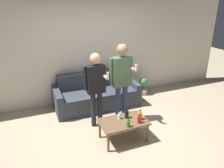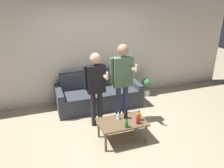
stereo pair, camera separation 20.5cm
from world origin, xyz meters
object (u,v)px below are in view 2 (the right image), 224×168
at_px(couch, 98,94).
at_px(bottle_orange, 138,120).
at_px(person_standing_left, 96,84).
at_px(coffee_table, 122,124).
at_px(person_standing_right, 122,77).

height_order(couch, bottle_orange, couch).
relative_size(couch, bottle_orange, 11.23).
distance_m(couch, person_standing_left, 1.13).
xyz_separation_m(couch, person_standing_left, (-0.28, -0.89, 0.65)).
xyz_separation_m(couch, coffee_table, (0.02, -1.56, 0.06)).
distance_m(coffee_table, person_standing_right, 0.97).
height_order(couch, person_standing_right, person_standing_right).
relative_size(coffee_table, bottle_orange, 4.86).
xyz_separation_m(bottle_orange, person_standing_right, (0.01, 0.82, 0.54)).
distance_m(coffee_table, person_standing_left, 0.94).
xyz_separation_m(coffee_table, person_standing_left, (-0.30, 0.67, 0.58)).
bearing_deg(coffee_table, person_standing_left, 114.27).
height_order(coffee_table, bottle_orange, bottle_orange).
xyz_separation_m(couch, bottle_orange, (0.26, -1.72, 0.18)).
bearing_deg(bottle_orange, coffee_table, 146.87).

